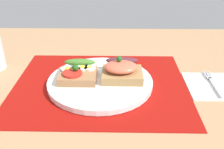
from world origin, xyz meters
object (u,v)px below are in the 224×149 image
Objects in this scene: napkin at (214,85)px; sandwich_egg_tomato at (78,73)px; sandwich_salmon at (122,70)px; plate at (100,82)px; fork at (213,82)px.

sandwich_egg_tomato is at bearing 179.42° from napkin.
sandwich_salmon reaches higher than napkin.
plate is 2.07× the size of fork.
sandwich_salmon reaches higher than plate.
sandwich_salmon is at bearing 11.76° from plate.
sandwich_egg_tomato reaches higher than napkin.
fork is (-0.22, 0.43, 0.46)cm from napkin.
sandwich_egg_tomato is 34.64cm from napkin.
plate is 28.67cm from fork.
sandwich_egg_tomato is 34.39cm from fork.
sandwich_salmon is 0.79× the size of fork.
napkin is 1.07× the size of fork.
fork is at bearing 1.44° from plate.
plate is 6.08cm from sandwich_egg_tomato.
sandwich_egg_tomato is at bearing -179.86° from fork.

